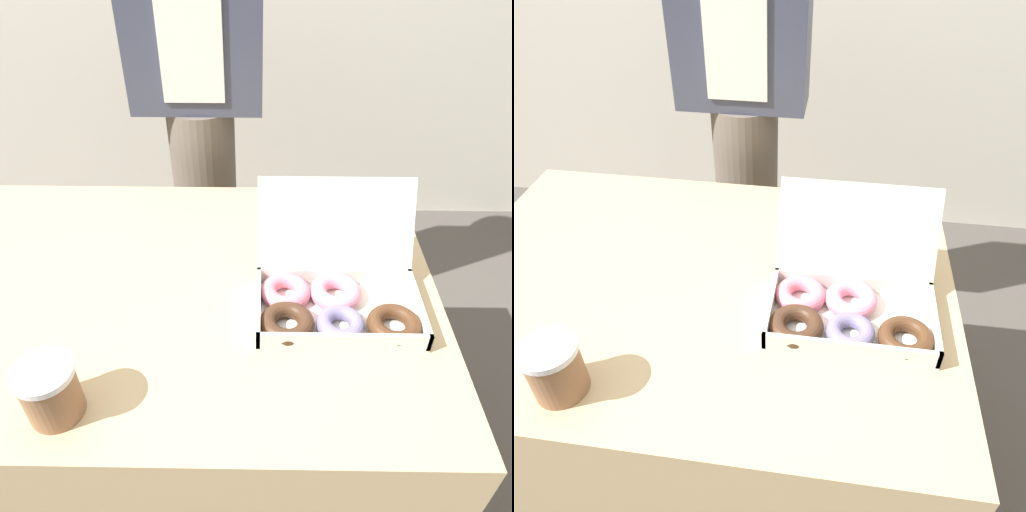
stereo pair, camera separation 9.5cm
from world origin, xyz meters
TOP-DOWN VIEW (x-y plane):
  - ground_plane at (0.00, 0.00)m, footprint 14.00×14.00m
  - table at (0.00, 0.00)m, footprint 1.12×0.81m
  - donut_box at (0.32, -0.07)m, footprint 0.34×0.31m
  - coffee_cup at (-0.16, -0.31)m, footprint 0.10×0.10m
  - person_customer at (-0.01, 0.63)m, footprint 0.37×0.23m

SIDE VIEW (x-z plane):
  - ground_plane at x=0.00m, z-range 0.00..0.00m
  - table at x=0.00m, z-range 0.00..0.74m
  - donut_box at x=0.32m, z-range 0.67..0.89m
  - coffee_cup at x=-0.16m, z-range 0.75..0.85m
  - person_customer at x=-0.01m, z-range 0.12..1.81m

